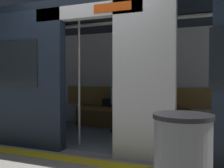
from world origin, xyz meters
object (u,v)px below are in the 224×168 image
at_px(person_seated, 122,98).
at_px(grab_pole_door, 79,80).
at_px(handbag, 108,102).
at_px(book, 136,107).
at_px(train_car, 112,58).
at_px(grab_pole_far, 122,81).
at_px(bench_seat, 130,112).

height_order(person_seated, grab_pole_door, grab_pole_door).
bearing_deg(handbag, person_seated, 161.10).
relative_size(book, grab_pole_door, 0.10).
distance_m(train_car, grab_pole_far, 0.85).
height_order(handbag, grab_pole_door, grab_pole_door).
relative_size(bench_seat, grab_pole_far, 1.18).
height_order(person_seated, grab_pole_far, grab_pole_far).
bearing_deg(train_car, grab_pole_far, 125.21).
bearing_deg(grab_pole_far, person_seated, -69.98).
xyz_separation_m(train_car, handbag, (0.50, -1.02, -0.97)).
bearing_deg(bench_seat, train_car, 86.82).
relative_size(train_car, book, 29.09).
relative_size(handbag, grab_pole_far, 0.12).
distance_m(bench_seat, grab_pole_far, 1.75).
relative_size(book, grab_pole_far, 0.10).
height_order(train_car, person_seated, train_car).
bearing_deg(bench_seat, grab_pole_door, 77.14).
bearing_deg(grab_pole_door, grab_pole_far, -173.21).
distance_m(person_seated, grab_pole_far, 1.64).
distance_m(handbag, grab_pole_door, 1.81).
bearing_deg(grab_pole_door, person_seated, -97.26).
distance_m(bench_seat, book, 0.19).
xyz_separation_m(person_seated, grab_pole_door, (0.20, 1.58, 0.41)).
bearing_deg(handbag, bench_seat, 171.73).
bearing_deg(book, grab_pole_far, 109.26).
relative_size(train_car, grab_pole_door, 2.89).
distance_m(train_car, bench_seat, 1.50).
bearing_deg(grab_pole_far, book, -81.54).
xyz_separation_m(bench_seat, handbag, (0.56, -0.08, 0.20)).
height_order(bench_seat, person_seated, person_seated).
bearing_deg(book, train_car, 89.49).
bearing_deg(train_car, grab_pole_door, 65.12).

